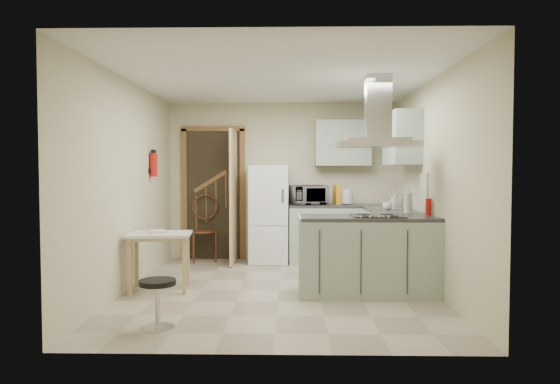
{
  "coord_description": "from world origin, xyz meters",
  "views": [
    {
      "loc": [
        0.13,
        -5.89,
        1.42
      ],
      "look_at": [
        0.0,
        0.45,
        1.15
      ],
      "focal_mm": 32.0,
      "sensor_mm": 36.0,
      "label": 1
    }
  ],
  "objects_px": {
    "drop_leaf_table": "(160,262)",
    "stool": "(158,304)",
    "fridge": "(269,214)",
    "extractor_hood": "(378,144)",
    "bentwood_chair": "(204,231)",
    "microwave": "(309,195)",
    "peninsula": "(368,255)"
  },
  "relations": [
    {
      "from": "fridge",
      "to": "microwave",
      "type": "bearing_deg",
      "value": -2.67
    },
    {
      "from": "bentwood_chair",
      "to": "stool",
      "type": "distance_m",
      "value": 3.33
    },
    {
      "from": "stool",
      "to": "bentwood_chair",
      "type": "bearing_deg",
      "value": 92.69
    },
    {
      "from": "peninsula",
      "to": "bentwood_chair",
      "type": "distance_m",
      "value": 3.03
    },
    {
      "from": "stool",
      "to": "microwave",
      "type": "xyz_separation_m",
      "value": [
        1.48,
        3.24,
        0.83
      ]
    },
    {
      "from": "bentwood_chair",
      "to": "microwave",
      "type": "relative_size",
      "value": 1.78
    },
    {
      "from": "extractor_hood",
      "to": "microwave",
      "type": "height_order",
      "value": "extractor_hood"
    },
    {
      "from": "extractor_hood",
      "to": "fridge",
      "type": "bearing_deg",
      "value": 123.79
    },
    {
      "from": "extractor_hood",
      "to": "stool",
      "type": "relative_size",
      "value": 2.03
    },
    {
      "from": "microwave",
      "to": "fridge",
      "type": "bearing_deg",
      "value": 159.42
    },
    {
      "from": "extractor_hood",
      "to": "bentwood_chair",
      "type": "bearing_deg",
      "value": 139.07
    },
    {
      "from": "fridge",
      "to": "peninsula",
      "type": "height_order",
      "value": "fridge"
    },
    {
      "from": "fridge",
      "to": "drop_leaf_table",
      "type": "relative_size",
      "value": 2.05
    },
    {
      "from": "fridge",
      "to": "stool",
      "type": "xyz_separation_m",
      "value": [
        -0.86,
        -3.27,
        -0.53
      ]
    },
    {
      "from": "bentwood_chair",
      "to": "drop_leaf_table",
      "type": "bearing_deg",
      "value": -110.12
    },
    {
      "from": "extractor_hood",
      "to": "bentwood_chair",
      "type": "distance_m",
      "value": 3.35
    },
    {
      "from": "fridge",
      "to": "extractor_hood",
      "type": "distance_m",
      "value": 2.57
    },
    {
      "from": "peninsula",
      "to": "microwave",
      "type": "relative_size",
      "value": 2.91
    },
    {
      "from": "drop_leaf_table",
      "to": "stool",
      "type": "xyz_separation_m",
      "value": [
        0.35,
        -1.4,
        -0.12
      ]
    },
    {
      "from": "peninsula",
      "to": "drop_leaf_table",
      "type": "height_order",
      "value": "peninsula"
    },
    {
      "from": "peninsula",
      "to": "drop_leaf_table",
      "type": "relative_size",
      "value": 2.12
    },
    {
      "from": "bentwood_chair",
      "to": "microwave",
      "type": "height_order",
      "value": "microwave"
    },
    {
      "from": "peninsula",
      "to": "drop_leaf_table",
      "type": "bearing_deg",
      "value": 177.32
    },
    {
      "from": "extractor_hood",
      "to": "stool",
      "type": "height_order",
      "value": "extractor_hood"
    },
    {
      "from": "bentwood_chair",
      "to": "extractor_hood",
      "type": "bearing_deg",
      "value": -55.31
    },
    {
      "from": "fridge",
      "to": "peninsula",
      "type": "relative_size",
      "value": 0.97
    },
    {
      "from": "peninsula",
      "to": "extractor_hood",
      "type": "distance_m",
      "value": 1.27
    },
    {
      "from": "fridge",
      "to": "extractor_hood",
      "type": "xyz_separation_m",
      "value": [
        1.32,
        -1.98,
        0.97
      ]
    },
    {
      "from": "fridge",
      "to": "stool",
      "type": "distance_m",
      "value": 3.42
    },
    {
      "from": "fridge",
      "to": "extractor_hood",
      "type": "height_order",
      "value": "extractor_hood"
    },
    {
      "from": "peninsula",
      "to": "microwave",
      "type": "bearing_deg",
      "value": 107.4
    },
    {
      "from": "extractor_hood",
      "to": "microwave",
      "type": "relative_size",
      "value": 1.69
    }
  ]
}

